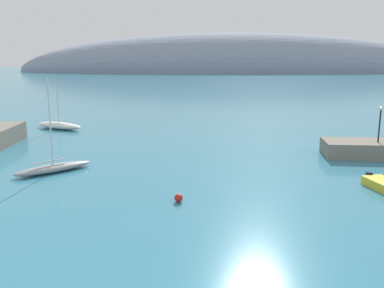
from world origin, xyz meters
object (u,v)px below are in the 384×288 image
object	(u,v)px
sailboat_grey_mid_mooring	(53,168)
harbor_lamp_post	(380,120)
sailboat_white_near_shore	(59,125)
mooring_buoy_red	(178,198)

from	to	relation	value
sailboat_grey_mid_mooring	harbor_lamp_post	size ratio (longest dim) A/B	2.34
sailboat_grey_mid_mooring	harbor_lamp_post	xyz separation A→B (m)	(32.50, 5.54, 3.57)
sailboat_white_near_shore	mooring_buoy_red	bearing A→B (deg)	-33.37
sailboat_white_near_shore	harbor_lamp_post	bearing A→B (deg)	2.19
sailboat_grey_mid_mooring	mooring_buoy_red	bearing A→B (deg)	-74.21
sailboat_white_near_shore	harbor_lamp_post	size ratio (longest dim) A/B	2.11
sailboat_white_near_shore	sailboat_grey_mid_mooring	world-z (taller)	sailboat_grey_mid_mooring
mooring_buoy_red	harbor_lamp_post	bearing A→B (deg)	33.51
harbor_lamp_post	mooring_buoy_red	bearing A→B (deg)	-146.49
sailboat_grey_mid_mooring	harbor_lamp_post	bearing A→B (deg)	-30.38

